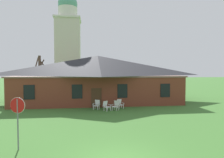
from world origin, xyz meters
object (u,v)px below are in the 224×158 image
(lawn_chair_by_porch, at_px, (97,104))
(lawn_chair_near_door, at_px, (106,106))
(lawn_chair_middle, at_px, (120,104))
(stop_sign, at_px, (18,112))
(lawn_chair_left_end, at_px, (116,105))

(lawn_chair_by_porch, distance_m, lawn_chair_near_door, 1.23)
(lawn_chair_near_door, xyz_separation_m, lawn_chair_middle, (1.52, 1.00, 0.00))
(lawn_chair_by_porch, distance_m, lawn_chair_middle, 2.43)
(stop_sign, bearing_deg, lawn_chair_middle, 55.49)
(lawn_chair_left_end, bearing_deg, stop_sign, -124.83)
(lawn_chair_by_porch, height_order, lawn_chair_left_end, same)
(lawn_chair_by_porch, xyz_separation_m, lawn_chair_middle, (2.42, 0.17, 0.00))
(lawn_chair_near_door, bearing_deg, stop_sign, -120.71)
(lawn_chair_left_end, relative_size, lawn_chair_middle, 1.00)
(stop_sign, relative_size, lawn_chair_left_end, 2.77)
(lawn_chair_middle, bearing_deg, stop_sign, -124.51)
(lawn_chair_by_porch, relative_size, lawn_chair_left_end, 1.00)
(lawn_chair_near_door, distance_m, lawn_chair_middle, 1.82)
(lawn_chair_near_door, distance_m, lawn_chair_left_end, 0.97)
(lawn_chair_middle, bearing_deg, lawn_chair_by_porch, -175.98)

